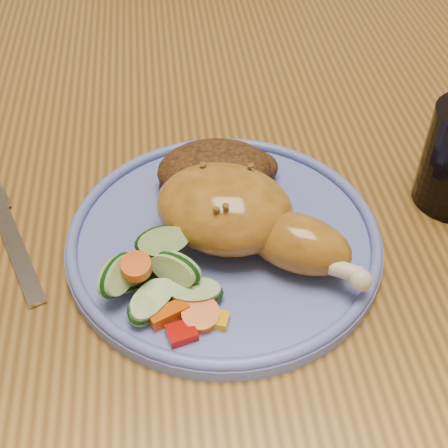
% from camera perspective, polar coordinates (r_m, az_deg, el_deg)
% --- Properties ---
extents(dining_table, '(0.90, 1.40, 0.75)m').
position_cam_1_polar(dining_table, '(0.69, 2.32, -0.33)').
color(dining_table, brown).
rests_on(dining_table, ground).
extents(chair_far, '(0.42, 0.42, 0.91)m').
position_cam_1_polar(chair_far, '(1.29, -1.96, 13.91)').
color(chair_far, '#4C2D16').
rests_on(chair_far, ground).
extents(plate, '(0.27, 0.27, 0.01)m').
position_cam_1_polar(plate, '(0.55, 0.00, -1.57)').
color(plate, '#5764B3').
rests_on(plate, dining_table).
extents(plate_rim, '(0.27, 0.27, 0.01)m').
position_cam_1_polar(plate_rim, '(0.54, 0.00, -0.76)').
color(plate_rim, '#5764B3').
rests_on(plate_rim, plate).
extents(chicken_leg, '(0.18, 0.16, 0.06)m').
position_cam_1_polar(chicken_leg, '(0.52, 1.64, 0.69)').
color(chicken_leg, '#A97123').
rests_on(chicken_leg, plate).
extents(rice_pilaf, '(0.11, 0.08, 0.05)m').
position_cam_1_polar(rice_pilaf, '(0.58, -0.66, 4.84)').
color(rice_pilaf, '#492B12').
rests_on(rice_pilaf, plate).
extents(vegetable_pile, '(0.11, 0.11, 0.05)m').
position_cam_1_polar(vegetable_pile, '(0.49, -6.17, -5.28)').
color(vegetable_pile, '#A50A05').
rests_on(vegetable_pile, plate).
extents(fork, '(0.08, 0.17, 0.00)m').
position_cam_1_polar(fork, '(0.59, -19.07, -0.55)').
color(fork, silver).
rests_on(fork, dining_table).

